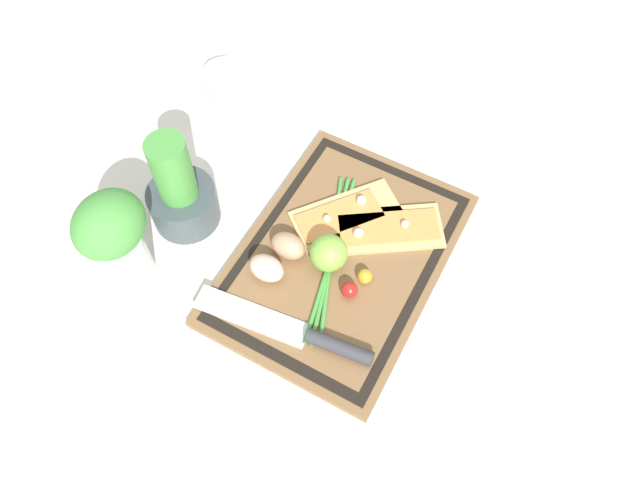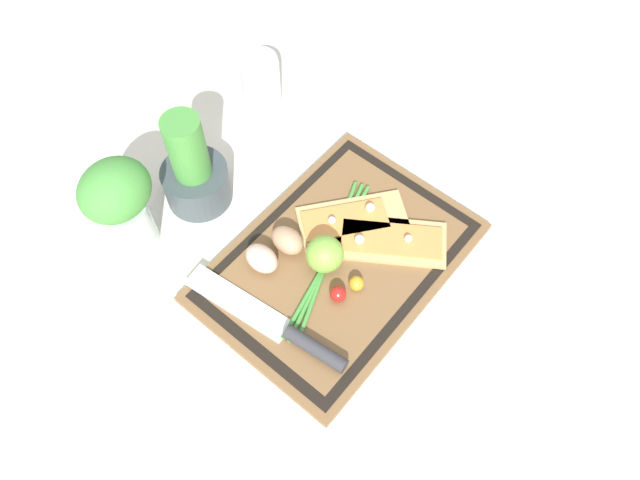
# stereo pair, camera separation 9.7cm
# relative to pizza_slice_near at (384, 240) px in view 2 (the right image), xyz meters

# --- Properties ---
(ground_plane) EXTENTS (6.00, 6.00, 0.00)m
(ground_plane) POSITION_rel_pizza_slice_near_xyz_m (-0.07, 0.04, -0.02)
(ground_plane) COLOR silver
(cutting_board) EXTENTS (0.42, 0.30, 0.02)m
(cutting_board) POSITION_rel_pizza_slice_near_xyz_m (-0.07, 0.04, -0.01)
(cutting_board) COLOR brown
(cutting_board) RESTS_ON ground_plane
(pizza_slice_near) EXTENTS (0.18, 0.21, 0.02)m
(pizza_slice_near) POSITION_rel_pizza_slice_near_xyz_m (0.00, 0.00, 0.00)
(pizza_slice_near) COLOR tan
(pizza_slice_near) RESTS_ON cutting_board
(pizza_slice_far) EXTENTS (0.19, 0.17, 0.02)m
(pizza_slice_far) POSITION_rel_pizza_slice_near_xyz_m (-0.00, 0.06, 0.00)
(pizza_slice_far) COLOR tan
(pizza_slice_far) RESTS_ON cutting_board
(knife) EXTENTS (0.06, 0.28, 0.02)m
(knife) POSITION_rel_pizza_slice_near_xyz_m (-0.22, 0.01, 0.00)
(knife) COLOR silver
(knife) RESTS_ON cutting_board
(egg_brown) EXTENTS (0.04, 0.06, 0.04)m
(egg_brown) POSITION_rel_pizza_slice_near_xyz_m (-0.11, 0.11, 0.01)
(egg_brown) COLOR tan
(egg_brown) RESTS_ON cutting_board
(egg_pink) EXTENTS (0.04, 0.06, 0.04)m
(egg_pink) POSITION_rel_pizza_slice_near_xyz_m (-0.15, 0.12, 0.01)
(egg_pink) COLOR beige
(egg_pink) RESTS_ON cutting_board
(lime) EXTENTS (0.06, 0.06, 0.06)m
(lime) POSITION_rel_pizza_slice_near_xyz_m (-0.09, 0.05, 0.02)
(lime) COLOR #7FB742
(lime) RESTS_ON cutting_board
(cherry_tomato_red) EXTENTS (0.03, 0.03, 0.03)m
(cherry_tomato_red) POSITION_rel_pizza_slice_near_xyz_m (-0.12, -0.01, 0.01)
(cherry_tomato_red) COLOR red
(cherry_tomato_red) RESTS_ON cutting_board
(cherry_tomato_yellow) EXTENTS (0.02, 0.02, 0.02)m
(cherry_tomato_yellow) POSITION_rel_pizza_slice_near_xyz_m (-0.09, -0.02, 0.01)
(cherry_tomato_yellow) COLOR gold
(cherry_tomato_yellow) RESTS_ON cutting_board
(scallion_bunch) EXTENTS (0.29, 0.12, 0.01)m
(scallion_bunch) POSITION_rel_pizza_slice_near_xyz_m (-0.08, 0.05, -0.00)
(scallion_bunch) COLOR #47933D
(scallion_bunch) RESTS_ON cutting_board
(herb_pot) EXTENTS (0.11, 0.11, 0.19)m
(herb_pot) POSITION_rel_pizza_slice_near_xyz_m (-0.12, 0.30, 0.04)
(herb_pot) COLOR #3D474C
(herb_pot) RESTS_ON ground_plane
(sauce_jar) EXTENTS (0.07, 0.07, 0.11)m
(sauce_jar) POSITION_rel_pizza_slice_near_xyz_m (0.10, 0.35, 0.03)
(sauce_jar) COLOR silver
(sauce_jar) RESTS_ON ground_plane
(herb_glass) EXTENTS (0.11, 0.10, 0.18)m
(herb_glass) POSITION_rel_pizza_slice_near_xyz_m (-0.24, 0.31, 0.09)
(herb_glass) COLOR silver
(herb_glass) RESTS_ON ground_plane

